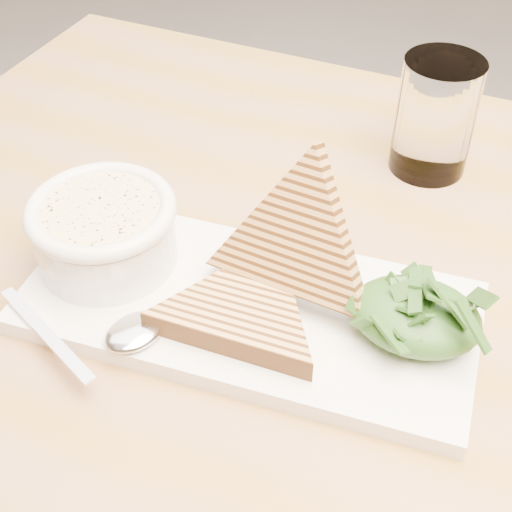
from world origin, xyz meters
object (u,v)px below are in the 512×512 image
(platter, at_px, (248,308))
(table_top, at_px, (403,323))
(glass_near, at_px, (435,117))
(soup_bowl, at_px, (106,238))

(platter, bearing_deg, table_top, 22.93)
(table_top, bearing_deg, glass_near, 95.29)
(platter, xyz_separation_m, glass_near, (0.10, 0.26, 0.05))
(table_top, xyz_separation_m, soup_bowl, (-0.26, -0.04, 0.06))
(glass_near, bearing_deg, soup_bowl, -132.89)
(platter, distance_m, glass_near, 0.29)
(glass_near, bearing_deg, platter, -111.68)
(soup_bowl, bearing_deg, platter, -3.55)
(table_top, xyz_separation_m, glass_near, (-0.02, 0.21, 0.08))
(soup_bowl, bearing_deg, glass_near, 47.11)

